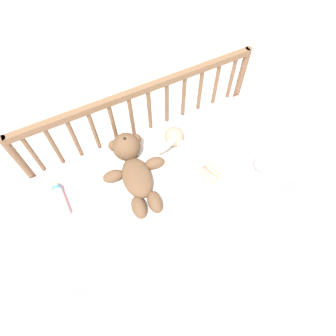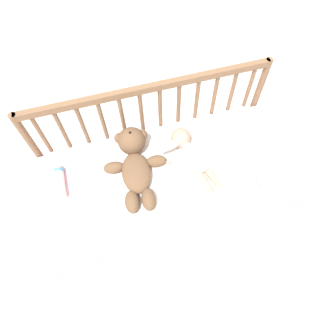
% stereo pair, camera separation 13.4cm
% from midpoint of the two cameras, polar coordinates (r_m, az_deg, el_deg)
% --- Properties ---
extents(ground_plane, '(12.00, 12.00, 0.00)m').
position_cam_midpoint_polar(ground_plane, '(1.97, -1.78, -8.24)').
color(ground_plane, silver).
extents(crib_mattress, '(1.30, 0.62, 0.47)m').
position_cam_midpoint_polar(crib_mattress, '(1.75, -1.99, -5.37)').
color(crib_mattress, '#EDB7C6').
rests_on(crib_mattress, ground_plane).
extents(crib_rail, '(1.30, 0.04, 0.80)m').
position_cam_midpoint_polar(crib_rail, '(1.63, -7.50, 9.16)').
color(crib_rail, brown).
rests_on(crib_rail, ground_plane).
extents(blanket, '(0.85, 0.52, 0.01)m').
position_cam_midpoint_polar(blanket, '(1.55, -3.11, -1.03)').
color(blanket, white).
rests_on(blanket, crib_mattress).
extents(teddy_bear, '(0.33, 0.47, 0.15)m').
position_cam_midpoint_polar(teddy_bear, '(1.52, -9.18, 0.22)').
color(teddy_bear, brown).
rests_on(teddy_bear, crib_mattress).
extents(baby, '(0.32, 0.38, 0.11)m').
position_cam_midpoint_polar(baby, '(1.57, 1.11, 3.46)').
color(baby, white).
rests_on(baby, crib_mattress).
extents(baby_bottle, '(0.05, 0.18, 0.05)m').
position_cam_midpoint_polar(baby_bottle, '(1.57, -22.22, -5.60)').
color(baby_bottle, '#F4E5CC').
rests_on(baby_bottle, crib_mattress).
extents(small_pillow, '(0.26, 0.15, 0.06)m').
position_cam_midpoint_polar(small_pillow, '(1.63, 17.70, 1.57)').
color(small_pillow, silver).
rests_on(small_pillow, crib_mattress).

